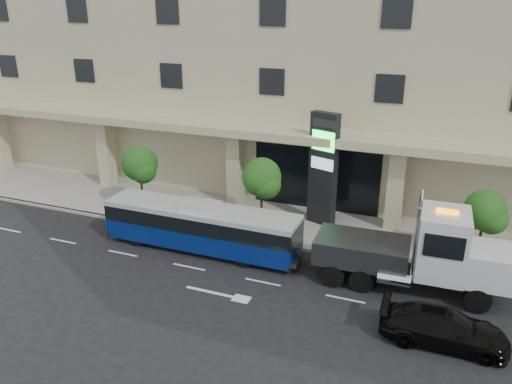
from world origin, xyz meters
TOP-DOWN VIEW (x-y plane):
  - ground at (0.00, 0.00)m, footprint 120.00×120.00m
  - sidewalk at (0.00, 5.00)m, footprint 120.00×6.00m
  - curb at (0.00, 2.00)m, footprint 120.00×0.30m
  - convention_center at (-0.00, 15.42)m, footprint 60.00×17.60m
  - tree_left at (-9.97, 3.59)m, footprint 2.27×2.20m
  - tree_mid at (-1.97, 3.59)m, footprint 2.28×2.20m
  - tree_right at (9.53, 3.59)m, footprint 2.10×2.00m
  - city_bus at (-4.25, 0.48)m, footprint 10.72×2.30m
  - tow_truck at (6.89, 0.56)m, footprint 9.96×2.75m
  - black_sedan at (8.18, -3.16)m, footprint 4.93×2.09m
  - signage_pylon at (0.93, 5.89)m, footprint 1.76×1.10m

SIDE VIEW (x-z plane):
  - ground at x=0.00m, z-range 0.00..0.00m
  - sidewalk at x=0.00m, z-range 0.00..0.15m
  - curb at x=0.00m, z-range 0.00..0.15m
  - black_sedan at x=8.18m, z-range 0.00..1.42m
  - city_bus at x=-4.25m, z-range 0.02..2.74m
  - tow_truck at x=6.89m, z-range -0.40..4.13m
  - tree_right at x=9.53m, z-range 1.01..5.06m
  - tree_left at x=-9.97m, z-range 1.00..5.22m
  - tree_mid at x=-1.97m, z-range 1.07..5.45m
  - signage_pylon at x=0.93m, z-range 0.20..6.89m
  - convention_center at x=0.00m, z-range -0.03..19.97m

